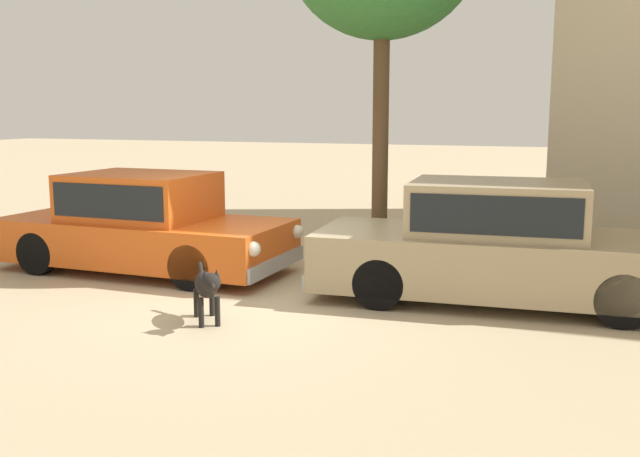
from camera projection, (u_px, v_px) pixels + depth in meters
ground_plane at (250, 298)px, 8.96m from camera, size 80.00×80.00×0.00m
parked_sedan_nearest at (143, 223)px, 10.41m from camera, size 4.38×1.82×1.42m
parked_sedan_second at (499, 243)px, 8.71m from camera, size 4.69×2.05×1.47m
stray_dog_spotted at (207, 286)px, 7.82m from camera, size 0.71×0.89×0.67m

